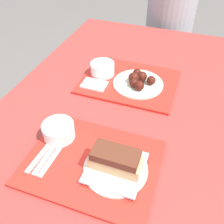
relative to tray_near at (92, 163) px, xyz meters
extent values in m
plane|color=#605B56|center=(-0.04, 0.22, -0.75)|extent=(12.00, 12.00, 0.00)
cube|color=maroon|center=(-0.04, 0.22, -0.03)|extent=(0.95, 1.88, 0.04)
cylinder|color=maroon|center=(-0.45, 1.07, -0.40)|extent=(0.07, 0.07, 0.70)
cylinder|color=maroon|center=(0.38, 1.07, -0.40)|extent=(0.07, 0.07, 0.70)
cube|color=maroon|center=(-0.04, 1.37, -0.33)|extent=(0.90, 0.28, 0.04)
cylinder|color=maroon|center=(-0.43, 1.37, -0.55)|extent=(0.06, 0.06, 0.40)
cylinder|color=maroon|center=(0.36, 1.37, -0.55)|extent=(0.06, 0.06, 0.40)
cube|color=red|center=(0.00, 0.00, 0.00)|extent=(0.44, 0.34, 0.01)
cube|color=red|center=(-0.02, 0.49, 0.00)|extent=(0.44, 0.34, 0.01)
cylinder|color=white|center=(-0.16, 0.07, 0.04)|extent=(0.11, 0.11, 0.06)
cylinder|color=beige|center=(-0.16, 0.07, 0.06)|extent=(0.10, 0.10, 0.01)
cylinder|color=beige|center=(0.08, 0.00, 0.01)|extent=(0.21, 0.21, 0.01)
cube|color=silver|center=(0.08, 0.00, 0.02)|extent=(0.18, 0.18, 0.01)
cube|color=#DBB275|center=(0.08, 0.00, 0.04)|extent=(0.16, 0.07, 0.05)
cube|color=#562819|center=(0.08, 0.00, 0.08)|extent=(0.15, 0.07, 0.03)
cube|color=white|center=(-0.15, -0.03, 0.01)|extent=(0.02, 0.17, 0.00)
cube|color=white|center=(-0.13, -0.03, 0.01)|extent=(0.02, 0.17, 0.00)
cube|color=white|center=(-0.17, -0.03, 0.01)|extent=(0.03, 0.17, 0.00)
cylinder|color=white|center=(-0.16, 0.50, 0.04)|extent=(0.11, 0.11, 0.06)
cylinder|color=beige|center=(-0.16, 0.50, 0.06)|extent=(0.10, 0.10, 0.01)
cylinder|color=beige|center=(0.03, 0.48, 0.01)|extent=(0.23, 0.23, 0.01)
sphere|color=#42140C|center=(0.09, 0.49, 0.03)|extent=(0.04, 0.04, 0.04)
sphere|color=#42140C|center=(0.04, 0.50, 0.04)|extent=(0.05, 0.05, 0.05)
sphere|color=#42140C|center=(0.01, 0.53, 0.03)|extent=(0.04, 0.04, 0.04)
sphere|color=#42140C|center=(0.01, 0.47, 0.04)|extent=(0.05, 0.05, 0.05)
sphere|color=#42140C|center=(0.02, 0.44, 0.03)|extent=(0.04, 0.04, 0.04)
sphere|color=#42140C|center=(0.05, 0.43, 0.04)|extent=(0.04, 0.04, 0.04)
cube|color=white|center=(-0.16, 0.40, 0.01)|extent=(0.11, 0.08, 0.01)
cylinder|color=#9E9EA3|center=(0.03, 1.37, -0.07)|extent=(0.34, 0.34, 0.48)
camera|label=1|loc=(0.23, -0.46, 0.69)|focal=40.00mm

